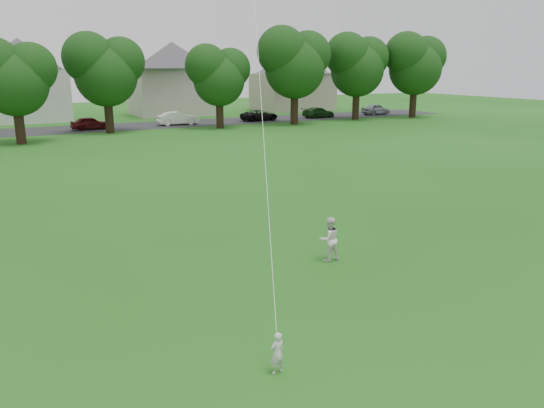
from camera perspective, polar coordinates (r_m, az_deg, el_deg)
ground at (r=11.20m, az=-5.70°, el=-15.23°), size 160.00×160.00×0.00m
street at (r=51.46m, az=-24.11°, el=7.16°), size 90.00×7.00×0.01m
toddler at (r=10.19m, az=0.57°, el=-15.73°), size 0.33×0.24×0.83m
older_boy at (r=15.60m, az=6.17°, el=-3.77°), size 0.66×0.52×1.32m
kite at (r=12.44m, az=-0.99°, el=8.43°), size 1.88×3.81×10.20m
tree_row at (r=45.59m, az=-21.63°, el=14.31°), size 80.27×9.04×10.91m
parked_cars at (r=50.95m, az=-18.81°, el=8.26°), size 71.11×2.29×1.29m
house_row at (r=61.12m, az=-25.66°, el=12.72°), size 76.48×14.27×10.24m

